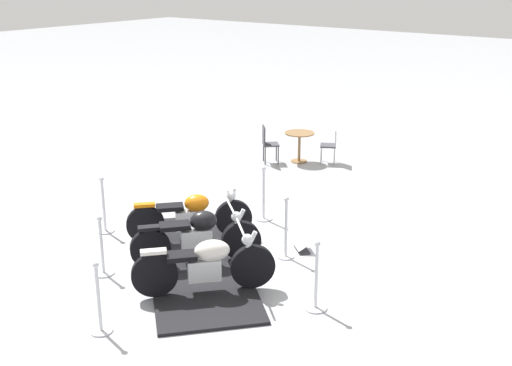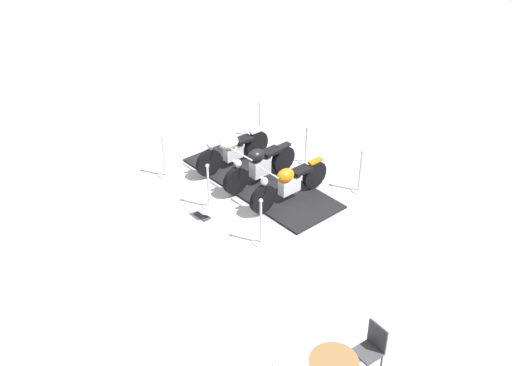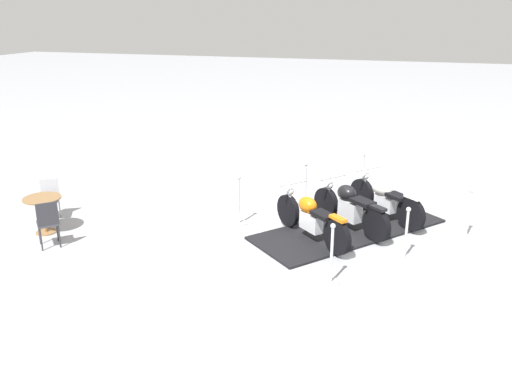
# 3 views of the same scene
# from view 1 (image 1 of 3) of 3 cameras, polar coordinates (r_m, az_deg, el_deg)

# --- Properties ---
(ground_plane) EXTENTS (80.00, 80.00, 0.00)m
(ground_plane) POSITION_cam_1_polar(r_m,az_deg,el_deg) (11.06, -5.29, -7.35)
(ground_plane) COLOR #A8AAB2
(display_platform) EXTENTS (4.27, 4.03, 0.05)m
(display_platform) POSITION_cam_1_polar(r_m,az_deg,el_deg) (11.04, -5.30, -7.23)
(display_platform) COLOR black
(display_platform) RESTS_ON ground_plane
(motorcycle_cream) EXTENTS (1.58, 1.73, 1.04)m
(motorcycle_cream) POSITION_cam_1_polar(r_m,az_deg,el_deg) (9.90, -4.47, -7.17)
(motorcycle_cream) COLOR black
(motorcycle_cream) RESTS_ON display_platform
(motorcycle_black) EXTENTS (1.55, 1.79, 1.00)m
(motorcycle_black) POSITION_cam_1_polar(r_m,az_deg,el_deg) (10.83, -5.25, -4.82)
(motorcycle_black) COLOR black
(motorcycle_black) RESTS_ON display_platform
(motorcycle_copper) EXTENTS (1.64, 1.81, 1.02)m
(motorcycle_copper) POSITION_cam_1_polar(r_m,az_deg,el_deg) (11.79, -5.81, -2.89)
(motorcycle_copper) COLOR black
(motorcycle_copper) RESTS_ON display_platform
(stanchion_right_rear) EXTENTS (0.35, 0.35, 1.13)m
(stanchion_right_rear) POSITION_cam_1_polar(r_m,az_deg,el_deg) (12.80, 0.69, -1.83)
(stanchion_right_rear) COLOR silver
(stanchion_right_rear) RESTS_ON ground_plane
(stanchion_left_front) EXTENTS (0.32, 0.32, 1.08)m
(stanchion_left_front) POSITION_cam_1_polar(r_m,az_deg,el_deg) (9.25, -13.87, -10.94)
(stanchion_left_front) COLOR silver
(stanchion_left_front) RESTS_ON ground_plane
(stanchion_left_rear) EXTENTS (0.33, 0.33, 1.12)m
(stanchion_left_rear) POSITION_cam_1_polar(r_m,az_deg,el_deg) (12.54, -13.46, -2.73)
(stanchion_left_rear) COLOR silver
(stanchion_left_rear) RESTS_ON ground_plane
(stanchion_right_mid) EXTENTS (0.30, 0.30, 1.14)m
(stanchion_right_mid) POSITION_cam_1_polar(r_m,az_deg,el_deg) (11.14, 2.70, -4.78)
(stanchion_right_mid) COLOR silver
(stanchion_right_mid) RESTS_ON ground_plane
(stanchion_right_front) EXTENTS (0.35, 0.35, 1.11)m
(stanchion_right_front) POSITION_cam_1_polar(r_m,az_deg,el_deg) (9.60, 5.41, -9.39)
(stanchion_right_front) COLOR silver
(stanchion_right_front) RESTS_ON ground_plane
(stanchion_left_mid) EXTENTS (0.35, 0.35, 1.04)m
(stanchion_left_mid) POSITION_cam_1_polar(r_m,az_deg,el_deg) (10.89, -13.61, -6.46)
(stanchion_left_mid) COLOR silver
(stanchion_left_mid) RESTS_ON ground_plane
(info_placard) EXTENTS (0.44, 0.43, 0.22)m
(info_placard) POSITION_cam_1_polar(r_m,az_deg,el_deg) (11.55, 4.16, -5.74)
(info_placard) COLOR #333338
(info_placard) RESTS_ON ground_plane
(cafe_table) EXTENTS (0.77, 0.77, 0.79)m
(cafe_table) POSITION_cam_1_polar(r_m,az_deg,el_deg) (16.58, 3.92, 3.89)
(cafe_table) COLOR olive
(cafe_table) RESTS_ON ground_plane
(cafe_chair_near_table) EXTENTS (0.57, 0.57, 0.98)m
(cafe_chair_near_table) POSITION_cam_1_polar(r_m,az_deg,el_deg) (16.46, 1.08, 3.72)
(cafe_chair_near_table) COLOR #2D2D33
(cafe_chair_near_table) RESTS_ON ground_plane
(cafe_chair_across_table) EXTENTS (0.54, 0.54, 0.91)m
(cafe_chair_across_table) POSITION_cam_1_polar(r_m,az_deg,el_deg) (16.56, 6.75, 3.55)
(cafe_chair_across_table) COLOR #B7B7BC
(cafe_chair_across_table) RESTS_ON ground_plane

